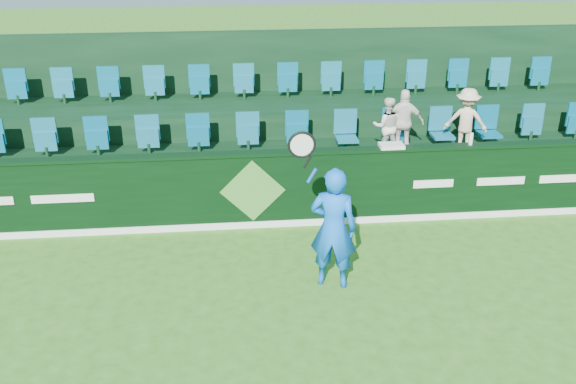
{
  "coord_description": "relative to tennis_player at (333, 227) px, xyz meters",
  "views": [
    {
      "loc": [
        -0.36,
        -5.89,
        5.1
      ],
      "look_at": [
        0.49,
        2.8,
        1.15
      ],
      "focal_mm": 40.0,
      "sensor_mm": 36.0,
      "label": 1
    }
  ],
  "objects": [
    {
      "name": "ground",
      "position": [
        -1.05,
        -2.03,
        -0.93
      ],
      "size": [
        60.0,
        60.0,
        0.0
      ],
      "primitive_type": "plane",
      "color": "#2E6818",
      "rests_on": "ground"
    },
    {
      "name": "sponsor_hoarding",
      "position": [
        -1.05,
        1.97,
        -0.25
      ],
      "size": [
        16.0,
        0.25,
        1.35
      ],
      "color": "black",
      "rests_on": "ground"
    },
    {
      "name": "stand_tier_front",
      "position": [
        -1.05,
        3.07,
        -0.53
      ],
      "size": [
        16.0,
        2.0,
        0.8
      ],
      "primitive_type": "cube",
      "color": "black",
      "rests_on": "ground"
    },
    {
      "name": "stand_tier_back",
      "position": [
        -1.05,
        4.97,
        -0.28
      ],
      "size": [
        16.0,
        1.8,
        1.3
      ],
      "primitive_type": "cube",
      "color": "black",
      "rests_on": "ground"
    },
    {
      "name": "stand_rear",
      "position": [
        -1.05,
        5.42,
        0.29
      ],
      "size": [
        16.0,
        4.1,
        2.6
      ],
      "color": "black",
      "rests_on": "ground"
    },
    {
      "name": "seat_row_front",
      "position": [
        -1.05,
        3.47,
        0.17
      ],
      "size": [
        13.5,
        0.5,
        0.6
      ],
      "primitive_type": "cube",
      "color": "#065A76",
      "rests_on": "stand_tier_front"
    },
    {
      "name": "seat_row_back",
      "position": [
        -1.05,
        5.27,
        0.67
      ],
      "size": [
        13.5,
        0.5,
        0.6
      ],
      "primitive_type": "cube",
      "color": "#065A76",
      "rests_on": "stand_tier_back"
    },
    {
      "name": "tennis_player",
      "position": [
        0.0,
        0.0,
        0.0
      ],
      "size": [
        1.11,
        0.62,
        2.47
      ],
      "color": "blue",
      "rests_on": "ground"
    },
    {
      "name": "spectator_left",
      "position": [
        1.49,
        3.09,
        0.42
      ],
      "size": [
        0.56,
        0.46,
        1.09
      ],
      "primitive_type": "imported",
      "rotation": [
        0.0,
        0.0,
        3.05
      ],
      "color": "silver",
      "rests_on": "stand_tier_front"
    },
    {
      "name": "spectator_middle",
      "position": [
        1.81,
        3.09,
        0.49
      ],
      "size": [
        0.77,
        0.45,
        1.23
      ],
      "primitive_type": "imported",
      "rotation": [
        0.0,
        0.0,
        2.91
      ],
      "color": "white",
      "rests_on": "stand_tier_front"
    },
    {
      "name": "spectator_right",
      "position": [
        2.99,
        3.09,
        0.48
      ],
      "size": [
        0.9,
        0.71,
        1.22
      ],
      "primitive_type": "imported",
      "rotation": [
        0.0,
        0.0,
        2.77
      ],
      "color": "beige",
      "rests_on": "stand_tier_front"
    },
    {
      "name": "towel",
      "position": [
        1.3,
        1.97,
        0.45
      ],
      "size": [
        0.41,
        0.27,
        0.06
      ],
      "primitive_type": "cube",
      "color": "silver",
      "rests_on": "sponsor_hoarding"
    },
    {
      "name": "drinks_bottle",
      "position": [
        2.67,
        1.97,
        0.53
      ],
      "size": [
        0.07,
        0.07,
        0.21
      ],
      "primitive_type": "cylinder",
      "color": "white",
      "rests_on": "sponsor_hoarding"
    }
  ]
}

